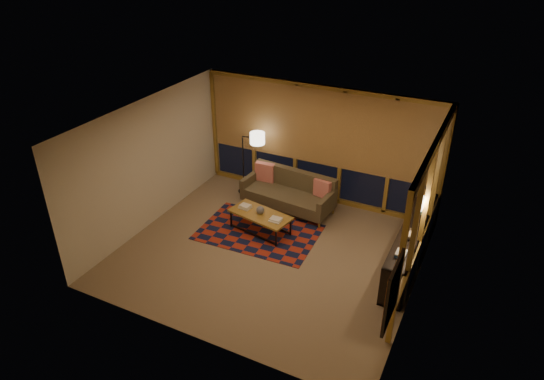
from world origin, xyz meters
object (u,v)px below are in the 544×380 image
at_px(floor_lamp, 243,162).
at_px(coffee_table, 260,222).
at_px(bookshelf, 411,242).
at_px(sofa, 288,192).

bearing_deg(floor_lamp, coffee_table, -58.79).
height_order(coffee_table, bookshelf, bookshelf).
height_order(sofa, coffee_table, sofa).
relative_size(sofa, bookshelf, 0.66).
xyz_separation_m(sofa, floor_lamp, (-1.27, 0.27, 0.36)).
distance_m(sofa, bookshelf, 2.95).
height_order(sofa, floor_lamp, floor_lamp).
bearing_deg(bookshelf, coffee_table, -172.11).
xyz_separation_m(coffee_table, bookshelf, (2.99, 0.41, 0.17)).
xyz_separation_m(coffee_table, floor_lamp, (-1.15, 1.36, 0.56)).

